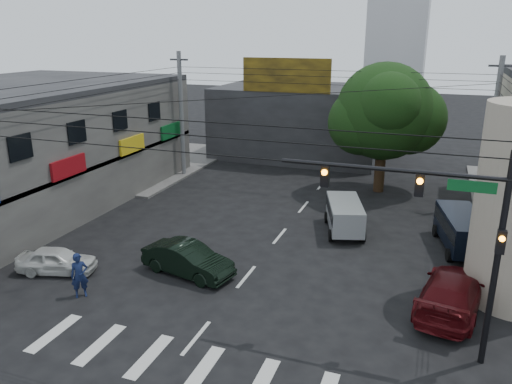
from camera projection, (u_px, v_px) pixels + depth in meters
The scene contains 14 objects.
ground at pixel (229, 298), 20.53m from camera, with size 160.00×160.00×0.00m, color black.
sidewalk_far_left at pixel (117, 160), 42.48m from camera, with size 16.00×16.00×0.15m, color #514F4C.
building_far at pixel (301, 121), 44.20m from camera, with size 14.00×10.00×6.00m, color #232326.
billboard at pixel (286, 75), 38.50m from camera, with size 7.00×0.30×2.60m, color olive.
street_tree at pixel (384, 112), 32.78m from camera, with size 6.40×6.40×8.70m.
traffic_gantry at pixel (444, 220), 15.62m from camera, with size 7.10×0.35×7.20m.
utility_pole_far_left at pixel (181, 115), 36.88m from camera, with size 0.32×0.32×9.20m, color #59595B.
utility_pole_far_right at pixel (492, 134), 30.04m from camera, with size 0.32×0.32×9.20m, color #59595B.
dark_sedan at pixel (188, 259), 22.38m from camera, with size 4.58×2.41×1.44m, color black.
white_compact at pixel (57, 260), 22.57m from camera, with size 3.76×2.32×1.20m, color silver.
maroon_sedan at pixel (452, 292), 19.44m from camera, with size 3.12×5.68×1.56m, color #470A0D.
silver_minivan at pixel (345, 217), 27.14m from camera, with size 2.75×4.30×1.71m, color #A3A7AB, non-canonical shape.
navy_van at pixel (461, 232), 24.93m from camera, with size 2.68×4.86×1.84m, color black, non-canonical shape.
traffic_officer at pixel (79, 275), 20.40m from camera, with size 0.82×0.81×1.91m, color #111B3E.
Camera 1 is at (7.28, -16.75, 10.42)m, focal length 35.00 mm.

